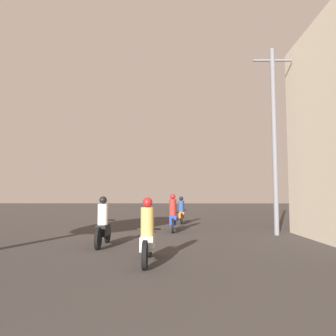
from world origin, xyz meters
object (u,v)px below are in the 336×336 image
Objects in this scene: motorcycle_black at (103,226)px; utility_pole_far at (274,136)px; motorcycle_blue at (173,216)px; motorcycle_white at (147,237)px; motorcycle_orange at (181,212)px.

utility_pole_far is at bearing 21.42° from motorcycle_black.
motorcycle_black is 4.80m from motorcycle_blue.
motorcycle_black is at bearing 119.63° from motorcycle_white.
motorcycle_white is 6.82m from motorcycle_blue.
motorcycle_blue is at bearing -104.06° from motorcycle_orange.
motorcycle_blue is at bearing 82.03° from motorcycle_white.
motorcycle_orange is 0.24× the size of utility_pole_far.
motorcycle_black is at bearing -109.24° from motorcycle_blue.
utility_pole_far is at bearing -9.73° from motorcycle_blue.
motorcycle_black is 7.82m from utility_pole_far.
utility_pole_far is (3.72, -5.35, 3.43)m from motorcycle_orange.
motorcycle_white reaches higher than motorcycle_orange.
motorcycle_white is 8.01m from utility_pole_far.
motorcycle_white is 1.02× the size of motorcycle_black.
motorcycle_white is 10.83m from motorcycle_orange.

